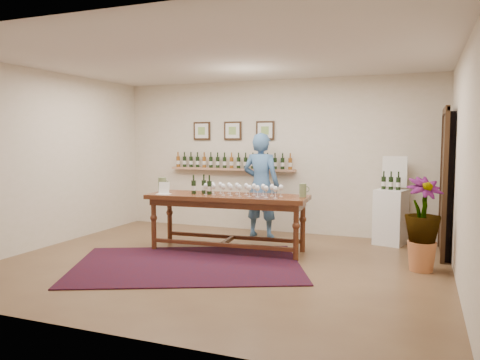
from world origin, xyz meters
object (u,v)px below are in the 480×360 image
(tasting_table, at_px, (228,203))
(potted_plant, at_px, (423,224))
(person, at_px, (261,185))
(display_pedestal, at_px, (390,217))

(tasting_table, height_order, potted_plant, potted_plant)
(person, bearing_deg, potted_plant, 158.23)
(potted_plant, bearing_deg, display_pedestal, 107.96)
(tasting_table, xyz_separation_m, potted_plant, (2.79, -0.10, -0.12))
(person, bearing_deg, display_pedestal, -170.32)
(tasting_table, relative_size, potted_plant, 2.36)
(tasting_table, height_order, display_pedestal, display_pedestal)
(potted_plant, bearing_deg, person, 154.33)
(tasting_table, bearing_deg, display_pedestal, 27.22)
(tasting_table, distance_m, potted_plant, 2.80)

